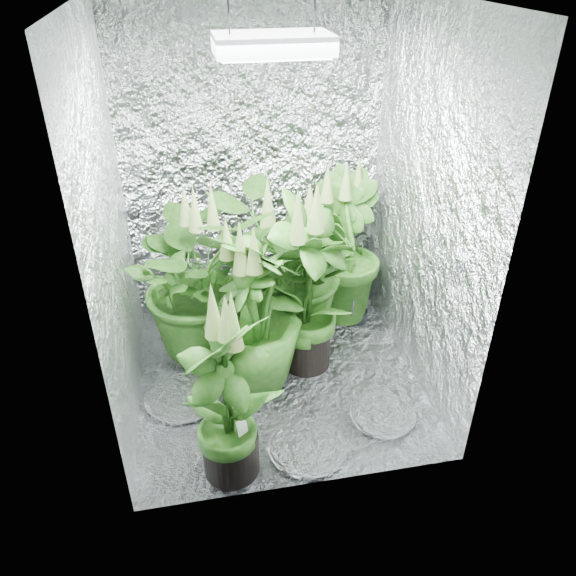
# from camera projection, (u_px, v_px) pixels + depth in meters

# --- Properties ---
(ground) EXTENTS (1.60, 1.60, 0.00)m
(ground) POSITION_uv_depth(u_px,v_px,m) (277.00, 375.00, 3.34)
(ground) COLOR silver
(ground) RESTS_ON ground
(walls) EXTENTS (1.62, 1.62, 2.00)m
(walls) POSITION_uv_depth(u_px,v_px,m) (275.00, 222.00, 2.81)
(walls) COLOR silver
(walls) RESTS_ON ground
(grow_lamp) EXTENTS (0.50, 0.30, 0.22)m
(grow_lamp) POSITION_uv_depth(u_px,v_px,m) (273.00, 45.00, 2.37)
(grow_lamp) COLOR gray
(grow_lamp) RESTS_ON ceiling
(plant_a) EXTENTS (1.09, 1.09, 1.07)m
(plant_a) POSITION_uv_depth(u_px,v_px,m) (199.00, 279.00, 3.30)
(plant_a) COLOR black
(plant_a) RESTS_ON ground
(plant_b) EXTENTS (0.79, 0.79, 1.16)m
(plant_b) POSITION_uv_depth(u_px,v_px,m) (308.00, 288.00, 3.15)
(plant_b) COLOR black
(plant_b) RESTS_ON ground
(plant_c) EXTENTS (0.70, 0.70, 1.07)m
(plant_c) POSITION_uv_depth(u_px,v_px,m) (342.00, 251.00, 3.62)
(plant_c) COLOR black
(plant_c) RESTS_ON ground
(plant_d) EXTENTS (0.76, 0.76, 1.05)m
(plant_d) POSITION_uv_depth(u_px,v_px,m) (252.00, 313.00, 3.03)
(plant_d) COLOR black
(plant_d) RESTS_ON ground
(plant_e) EXTENTS (1.19, 1.19, 1.08)m
(plant_e) POSITION_uv_depth(u_px,v_px,m) (290.00, 271.00, 3.38)
(plant_e) COLOR black
(plant_e) RESTS_ON ground
(plant_f) EXTENTS (0.67, 0.67, 0.99)m
(plant_f) POSITION_uv_depth(u_px,v_px,m) (227.00, 400.00, 2.51)
(plant_f) COLOR black
(plant_f) RESTS_ON ground
(circulation_fan) EXTENTS (0.16, 0.31, 0.35)m
(circulation_fan) POSITION_uv_depth(u_px,v_px,m) (354.00, 302.00, 3.74)
(circulation_fan) COLOR black
(circulation_fan) RESTS_ON ground
(plant_label) EXTENTS (0.06, 0.05, 0.09)m
(plant_label) POSITION_uv_depth(u_px,v_px,m) (242.00, 427.00, 2.58)
(plant_label) COLOR white
(plant_label) RESTS_ON plant_f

